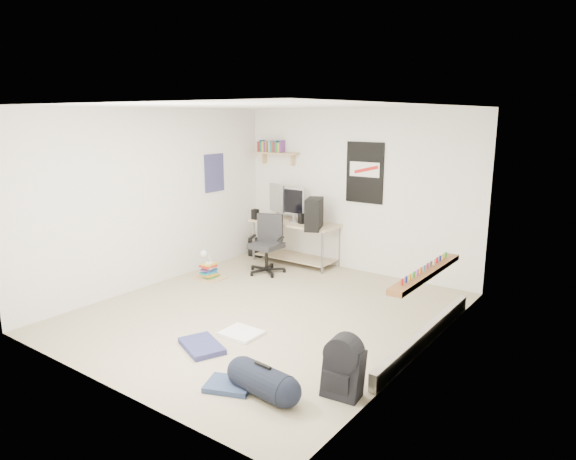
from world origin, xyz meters
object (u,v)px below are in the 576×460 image
Objects in this scene: office_chair at (266,242)px; book_stack at (209,268)px; backpack at (343,373)px; duffel_bag at (263,381)px; desk at (296,241)px.

office_chair is 0.95m from book_stack.
backpack reaches higher than duffel_bag.
desk reaches higher than duffel_bag.
backpack is at bearing 44.15° from duffel_bag.
desk is 1.56m from book_stack.
desk is 4.15m from duffel_bag.
backpack is 1.13× the size of book_stack.
backpack is 0.82× the size of duffel_bag.
duffel_bag is (2.21, -2.83, -0.35)m from office_chair.
desk is at bearing 67.95° from book_stack.
duffel_bag is (-0.55, -0.44, -0.06)m from backpack.
office_chair is at bearing 133.72° from duffel_bag.
backpack is 3.69m from book_stack.
desk is 0.73m from office_chair.
office_chair is at bearing 53.80° from book_stack.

